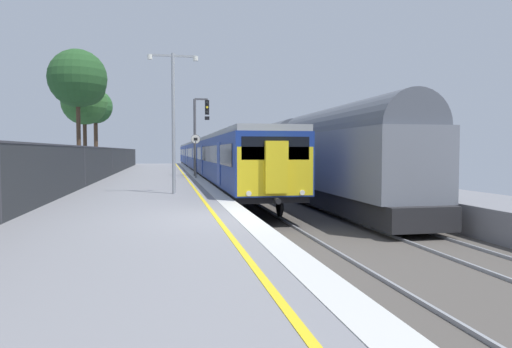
{
  "coord_description": "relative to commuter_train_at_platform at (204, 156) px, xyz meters",
  "views": [
    {
      "loc": [
        -1.62,
        -11.87,
        1.72
      ],
      "look_at": [
        1.48,
        4.27,
        0.92
      ],
      "focal_mm": 32.96,
      "sensor_mm": 36.0,
      "label": 1
    }
  ],
  "objects": [
    {
      "name": "ground",
      "position": [
        0.54,
        -34.97,
        -1.88
      ],
      "size": [
        17.4,
        110.0,
        1.21
      ],
      "color": "gray"
    },
    {
      "name": "background_tree_left",
      "position": [
        -9.53,
        -12.46,
        5.32
      ],
      "size": [
        3.96,
        3.96,
        8.71
      ],
      "color": "#473323",
      "rests_on": "ground"
    },
    {
      "name": "background_tree_centre",
      "position": [
        -10.54,
        2.16,
        4.73
      ],
      "size": [
        3.35,
        3.35,
        7.83
      ],
      "color": "#473323",
      "rests_on": "ground"
    },
    {
      "name": "signal_gantry",
      "position": [
        -1.49,
        -14.14,
        2.07
      ],
      "size": [
        1.1,
        0.24,
        5.36
      ],
      "color": "#47474C",
      "rests_on": "ground"
    },
    {
      "name": "background_tree_right",
      "position": [
        -9.97,
        -8.55,
        4.15
      ],
      "size": [
        3.48,
        3.48,
        7.25
      ],
      "color": "#473323",
      "rests_on": "ground"
    },
    {
      "name": "platform_lamp_mid",
      "position": [
        -3.41,
        -27.64,
        2.05
      ],
      "size": [
        2.0,
        0.2,
        5.62
      ],
      "color": "#93999E",
      "rests_on": "ground"
    },
    {
      "name": "speed_limit_sign",
      "position": [
        -1.85,
        -16.57,
        0.5
      ],
      "size": [
        0.59,
        0.08,
        2.78
      ],
      "color": "#59595B",
      "rests_on": "ground"
    },
    {
      "name": "freight_train_adjacent_track",
      "position": [
        4.0,
        -19.92,
        0.28
      ],
      "size": [
        2.6,
        28.19,
        4.65
      ],
      "color": "#232326",
      "rests_on": "ground"
    },
    {
      "name": "commuter_train_at_platform",
      "position": [
        0.0,
        0.0,
        0.0
      ],
      "size": [
        2.83,
        62.68,
        3.81
      ],
      "color": "navy",
      "rests_on": "ground"
    }
  ]
}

